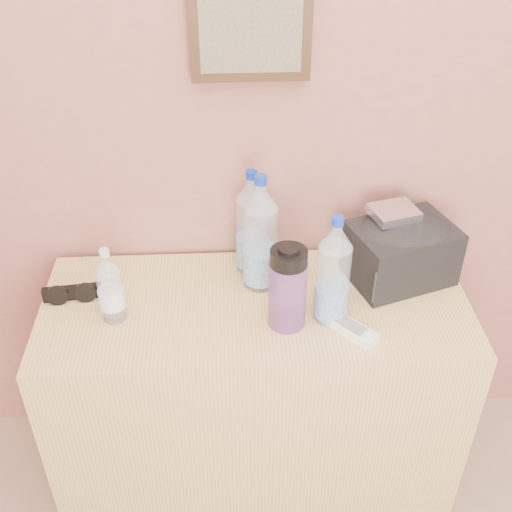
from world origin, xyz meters
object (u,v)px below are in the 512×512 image
at_px(sunglasses, 72,293).
at_px(pet_small, 110,289).
at_px(ac_remote, 348,328).
at_px(foil_packet, 394,213).
at_px(dresser, 256,395).
at_px(nalgene_bottle, 288,287).
at_px(pet_large_d, 333,275).
at_px(pet_large_b, 252,227).
at_px(toiletry_bag, 401,250).
at_px(pet_large_c, 260,238).

bearing_deg(sunglasses, pet_small, -40.95).
height_order(ac_remote, foil_packet, foil_packet).
distance_m(dresser, nalgene_bottle, 0.50).
distance_m(pet_large_d, pet_small, 0.57).
distance_m(dresser, pet_large_d, 0.55).
xyz_separation_m(dresser, sunglasses, (-0.50, 0.05, 0.39)).
distance_m(pet_large_d, sunglasses, 0.72).
bearing_deg(ac_remote, dresser, -159.13).
distance_m(pet_large_b, nalgene_bottle, 0.26).
bearing_deg(toiletry_bag, pet_large_d, -162.27).
relative_size(dresser, sunglasses, 7.40).
bearing_deg(pet_small, ac_remote, -7.76).
relative_size(dresser, toiletry_bag, 4.23).
distance_m(pet_large_c, ac_remote, 0.34).
bearing_deg(pet_large_d, foil_packet, 44.86).
relative_size(dresser, pet_large_c, 3.40).
xyz_separation_m(nalgene_bottle, ac_remote, (0.16, -0.04, -0.11)).
distance_m(ac_remote, toiletry_bag, 0.30).
height_order(dresser, nalgene_bottle, nalgene_bottle).
height_order(dresser, toiletry_bag, toiletry_bag).
relative_size(pet_small, sunglasses, 1.39).
xyz_separation_m(pet_small, foil_packet, (0.76, 0.16, 0.10)).
xyz_separation_m(pet_large_c, ac_remote, (0.22, -0.21, -0.14)).
bearing_deg(sunglasses, ac_remote, -19.52).
bearing_deg(nalgene_bottle, foil_packet, 33.81).
height_order(pet_large_b, pet_small, pet_large_b).
bearing_deg(nalgene_bottle, toiletry_bag, 28.04).
height_order(sunglasses, ac_remote, sunglasses).
bearing_deg(pet_large_c, dresser, -100.87).
relative_size(pet_large_c, ac_remote, 2.17).
xyz_separation_m(pet_large_d, sunglasses, (-0.70, 0.11, -0.12)).
bearing_deg(pet_large_d, ac_remote, -54.47).
relative_size(pet_large_d, foil_packet, 2.58).
xyz_separation_m(pet_large_b, pet_large_d, (0.20, -0.23, -0.00)).
height_order(nalgene_bottle, sunglasses, nalgene_bottle).
distance_m(pet_large_b, pet_small, 0.43).
distance_m(pet_large_d, nalgene_bottle, 0.12).
bearing_deg(pet_small, pet_large_b, 28.55).
relative_size(pet_small, toiletry_bag, 0.79).
height_order(pet_large_b, foil_packet, pet_large_b).
relative_size(pet_large_b, pet_large_d, 1.02).
bearing_deg(nalgene_bottle, pet_large_b, 108.00).
distance_m(pet_large_b, toiletry_bag, 0.43).
height_order(pet_small, toiletry_bag, pet_small).
relative_size(nalgene_bottle, toiletry_bag, 0.87).
distance_m(sunglasses, toiletry_bag, 0.92).
relative_size(pet_large_b, foil_packet, 2.62).
xyz_separation_m(pet_small, sunglasses, (-0.13, 0.09, -0.08)).
xyz_separation_m(pet_small, nalgene_bottle, (0.45, -0.04, 0.02)).
distance_m(pet_large_b, foil_packet, 0.40).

